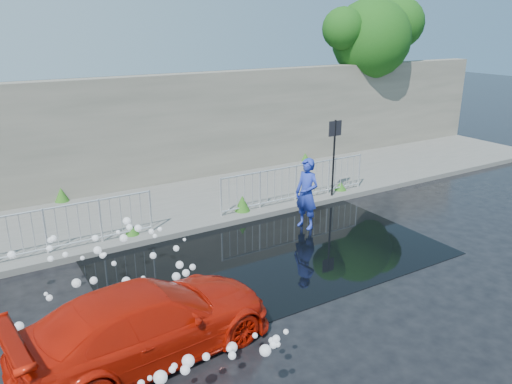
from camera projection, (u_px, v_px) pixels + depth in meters
ground at (272, 275)px, 10.82m from camera, size 90.00×90.00×0.00m
pavement at (181, 204)px, 14.84m from camera, size 30.00×4.00×0.15m
curb at (211, 226)px, 13.22m from camera, size 30.00×0.25×0.16m
retaining_wall at (151, 131)px, 16.04m from camera, size 30.00×0.60×3.50m
puddle at (267, 252)px, 11.88m from camera, size 8.00×5.00×0.01m
sign_post at (334, 146)px, 14.84m from camera, size 0.45×0.06×2.50m
tree at (374, 35)px, 20.06m from camera, size 4.85×3.18×6.23m
railing_left at (45, 230)px, 11.33m from camera, size 5.05×0.05×1.10m
railing_right at (296, 182)px, 14.77m from camera, size 5.05×0.05×1.10m
weeds at (178, 202)px, 14.31m from camera, size 12.17×3.93×0.45m
water_spray at (135, 287)px, 8.85m from camera, size 3.65×5.65×1.07m
red_car at (148, 322)px, 8.02m from camera, size 4.44×2.22×1.24m
person at (307, 194)px, 13.08m from camera, size 0.61×0.78×1.89m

